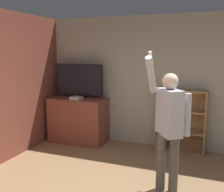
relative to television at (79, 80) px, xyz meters
The scene contains 7 objects.
wall_back 1.75m from the television, 10.06° to the left, with size 6.88×0.09×2.70m.
wall_side_brick 1.38m from the television, 122.93° to the right, with size 0.06×4.47×2.70m.
tv_ledge 0.87m from the television, 90.00° to the right, with size 1.23×0.61×0.97m.
television is the anchor object (origin of this frame).
game_console 0.41m from the television, 79.50° to the right, with size 0.23×0.22×0.07m.
bookshelf 2.23m from the television, ahead, with size 0.96×0.28×1.25m.
person 2.67m from the television, 34.75° to the right, with size 0.57×0.56×1.98m.
Camera 1 is at (0.97, -2.44, 1.98)m, focal length 42.00 mm.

